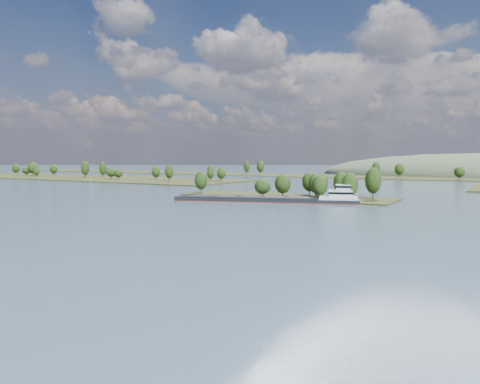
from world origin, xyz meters
The scene contains 7 objects.
ground centered at (0.00, 120.00, 0.00)m, with size 1800.00×1800.00×0.00m, color #324757.
tree_island centered at (6.69, 179.16, 3.83)m, with size 100.00×30.02×14.91m.
left_bank centered at (-229.69, 260.11, 0.91)m, with size 300.00×80.00×15.89m.
back_shoreline centered at (8.48, 399.70, 0.68)m, with size 900.00×60.00×15.48m.
hill_west centered at (60.00, 500.00, 0.00)m, with size 320.00×160.00×44.00m, color #3C4A32.
cargo_barge centered at (6.69, 158.46, 1.33)m, with size 76.92×32.93×10.54m.
motorboat centered at (-180.69, 224.80, 1.18)m, with size 2.31×6.13×2.37m, color silver.
Camera 1 is at (92.21, -17.97, 19.30)m, focal length 35.00 mm.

